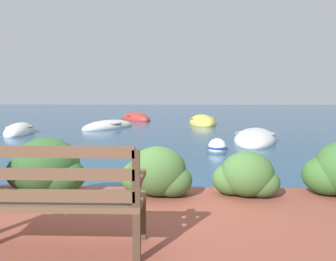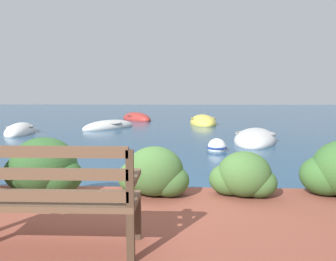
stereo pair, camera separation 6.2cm
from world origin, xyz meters
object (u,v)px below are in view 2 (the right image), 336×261
Objects in this scene: rowboat_outer at (203,123)px; rowboat_nearest at (255,139)px; rowboat_mid at (20,132)px; rowboat_distant at (136,119)px; rowboat_far at (109,127)px; mooring_buoy at (217,147)px; park_bench at (45,195)px.

rowboat_nearest is at bearing -172.47° from rowboat_outer.
rowboat_distant is (3.69, 6.41, 0.01)m from rowboat_mid.
rowboat_far is 5.58× the size of mooring_buoy.
rowboat_outer is 0.99× the size of rowboat_distant.
rowboat_nearest is at bearing 64.66° from rowboat_mid.
rowboat_mid is 0.97× the size of rowboat_outer.
rowboat_mid is 8.37m from rowboat_outer.
rowboat_far is 6.99m from mooring_buoy.
rowboat_far is at bearing 97.38° from park_bench.
rowboat_outer is at bearing 105.07° from rowboat_mid.
rowboat_mid is at bearing 113.68° from rowboat_outer.
rowboat_distant reaches higher than rowboat_nearest.
rowboat_mid is at bearing 115.16° from rowboat_distant.
rowboat_far is (3.04, 2.02, -0.01)m from rowboat_mid.
park_bench reaches higher than rowboat_mid.
rowboat_distant is at bearing -155.59° from rowboat_far.
park_bench is 0.44× the size of rowboat_nearest.
park_bench is 0.55× the size of rowboat_mid.
park_bench is at bearing 42.70° from rowboat_far.
rowboat_nearest is 9.60m from rowboat_distant.
rowboat_outer is (-1.27, 5.82, 0.01)m from rowboat_nearest.
rowboat_nearest is 1.22× the size of rowboat_distant.
rowboat_mid is at bearing 114.97° from park_bench.
rowboat_distant reaches higher than rowboat_mid.
rowboat_nearest is at bearing 176.08° from rowboat_distant.
park_bench is at bearing -7.84° from rowboat_nearest.
rowboat_nearest is 1.16× the size of rowboat_far.
rowboat_far is 4.76m from rowboat_outer.
park_bench is 0.54× the size of rowboat_outer.
mooring_buoy is (7.20, -3.59, 0.03)m from rowboat_mid.
rowboat_nearest is (3.55, 7.96, -0.64)m from park_bench.
rowboat_far is at bearing 109.73° from rowboat_outer.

